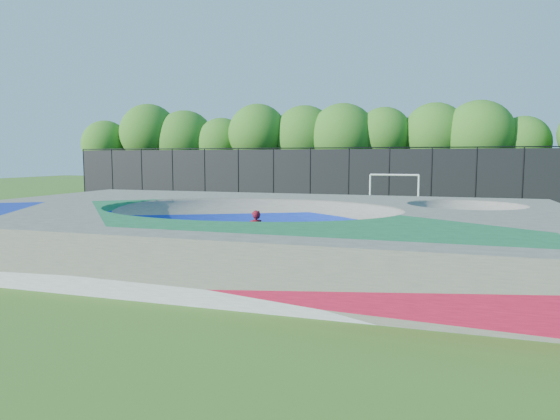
# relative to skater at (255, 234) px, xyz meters

# --- Properties ---
(ground) EXTENTS (120.00, 120.00, 0.00)m
(ground) POSITION_rel_skater_xyz_m (-0.80, 1.42, -0.78)
(ground) COLOR #35611B
(ground) RESTS_ON ground
(skate_deck) EXTENTS (22.00, 14.00, 1.50)m
(skate_deck) POSITION_rel_skater_xyz_m (-0.80, 1.42, -0.03)
(skate_deck) COLOR gray
(skate_deck) RESTS_ON ground
(skater) EXTENTS (0.67, 0.65, 1.55)m
(skater) POSITION_rel_skater_xyz_m (0.00, 0.00, 0.00)
(skater) COLOR red
(skater) RESTS_ON ground
(skateboard) EXTENTS (0.69, 0.72, 0.05)m
(skateboard) POSITION_rel_skater_xyz_m (0.00, 0.00, -0.75)
(skateboard) COLOR black
(skateboard) RESTS_ON ground
(soccer_goal) EXTENTS (3.29, 0.12, 2.18)m
(soccer_goal) POSITION_rel_skater_xyz_m (2.87, 18.93, 0.74)
(soccer_goal) COLOR white
(soccer_goal) RESTS_ON ground
(fence) EXTENTS (48.09, 0.09, 4.04)m
(fence) POSITION_rel_skater_xyz_m (-0.80, 22.42, 1.32)
(fence) COLOR black
(fence) RESTS_ON ground
(treeline) EXTENTS (52.46, 7.15, 8.36)m
(treeline) POSITION_rel_skater_xyz_m (-3.87, 27.62, 4.22)
(treeline) COLOR #4E3C27
(treeline) RESTS_ON ground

